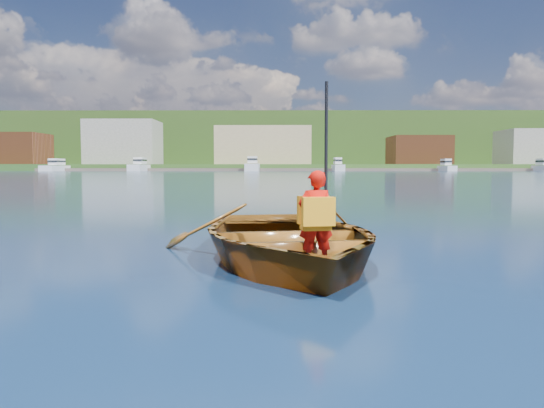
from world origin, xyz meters
The scene contains 8 objects.
ground centered at (0.00, 0.00, 0.00)m, with size 600.00×600.00×0.00m.
rowboat centered at (-0.95, -0.06, 0.29)m, with size 3.71×4.71×0.88m.
child_paddler centered at (-0.64, -0.92, 0.63)m, with size 0.41×0.39×1.98m.
shoreline centered at (0.00, 236.61, 10.32)m, with size 400.00×140.00×22.00m.
dock centered at (9.79, 148.00, 0.40)m, with size 160.03×5.79×0.80m.
waterfront_buildings centered at (-7.74, 165.00, 7.74)m, with size 202.00×16.00×14.00m.
marina_yachts centered at (-6.89, 143.32, 1.37)m, with size 141.22×13.53×4.37m.
hillside_trees centered at (51.97, 240.97, 18.51)m, with size 290.78×79.32×24.24m.
Camera 1 is at (-1.07, -6.51, 1.16)m, focal length 35.00 mm.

